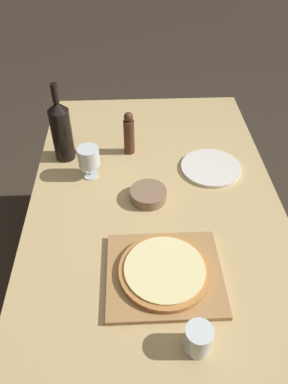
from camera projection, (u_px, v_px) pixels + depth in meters
ground_plane at (153, 308)px, 1.95m from camera, size 12.00×12.00×0.00m
dining_table at (155, 221)px, 1.50m from camera, size 0.99×1.71×0.74m
cutting_board at (164, 274)px, 1.22m from camera, size 0.37×0.33×0.02m
pizza at (165, 270)px, 1.20m from camera, size 0.30×0.30×0.02m
wine_bottle at (61, 130)px, 1.59m from camera, size 0.09×0.09×0.36m
pepper_mill at (129, 134)px, 1.65m from camera, size 0.05×0.05×0.20m
wine_glass at (89, 158)px, 1.53m from camera, size 0.09×0.09×0.14m
small_bowl at (148, 195)px, 1.48m from camera, size 0.14×0.14×0.04m
drinking_tumbler at (198, 339)px, 1.02m from camera, size 0.08×0.08×0.09m
dinner_plate at (211, 168)px, 1.62m from camera, size 0.26×0.26×0.01m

